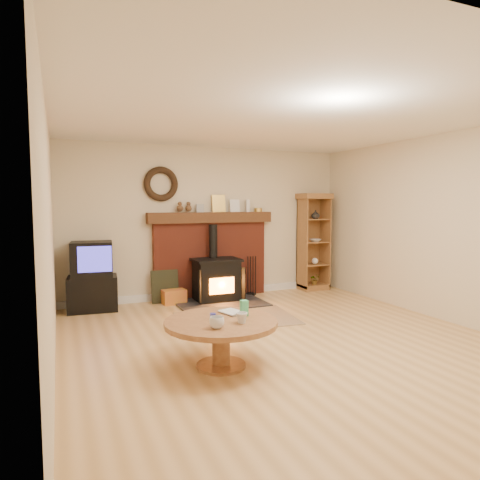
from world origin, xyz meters
name	(u,v)px	position (x,y,z in m)	size (l,w,h in m)	color
ground	(285,342)	(0.00, 0.00, 0.00)	(5.50, 5.50, 0.00)	tan
room_shell	(282,196)	(-0.02, 0.09, 1.72)	(5.02, 5.52, 2.61)	beige
chimney_breast	(211,251)	(0.00, 2.67, 0.80)	(2.20, 0.22, 1.78)	maroon
wood_stove	(217,281)	(-0.03, 2.27, 0.35)	(1.40, 1.00, 1.28)	black
area_rug	(236,318)	(-0.15, 1.18, 0.01)	(1.64, 1.13, 0.01)	brown
tv_unit	(92,278)	(-1.98, 2.47, 0.51)	(0.76, 0.57, 1.06)	black
curio_cabinet	(313,241)	(2.01, 2.55, 0.91)	(0.58, 0.42, 1.82)	brown
firelog_box	(174,297)	(-0.73, 2.40, 0.12)	(0.37, 0.23, 0.23)	yellow
leaning_painting	(165,286)	(-0.84, 2.55, 0.27)	(0.45, 0.03, 0.54)	black
fire_tools	(251,287)	(0.69, 2.50, 0.16)	(0.19, 0.16, 0.70)	black
coffee_table	(221,329)	(-0.96, -0.42, 0.39)	(1.13, 1.13, 0.64)	brown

